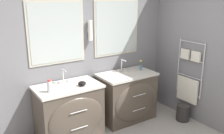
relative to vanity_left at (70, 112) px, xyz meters
The scene contains 10 objects.
wall_back 1.06m from the vanity_left, 41.45° to the left, with size 5.00×0.15×2.60m.
wall_right 2.42m from the vanity_left, 16.83° to the right, with size 0.13×3.81×2.60m.
vanity_left is the anchor object (origin of this frame).
vanity_right 1.14m from the vanity_left, ahead, with size 1.01×0.68×0.87m.
faucet_left 0.57m from the vanity_left, 90.00° to the left, with size 0.17×0.14×0.23m.
faucet_right 1.27m from the vanity_left, ahead, with size 0.17×0.14×0.23m.
toiletry_bottle 0.61m from the vanity_left, 168.97° to the right, with size 0.07×0.07×0.19m.
amenity_bowl 0.51m from the vanity_left, 24.69° to the right, with size 0.12×0.12×0.07m.
flower_vase 1.56m from the vanity_left, ahead, with size 0.05×0.05×0.20m.
waste_bin 2.06m from the vanity_left, 17.23° to the right, with size 0.24×0.24×0.30m.
Camera 1 is at (-1.86, -1.85, 2.22)m, focal length 40.00 mm.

